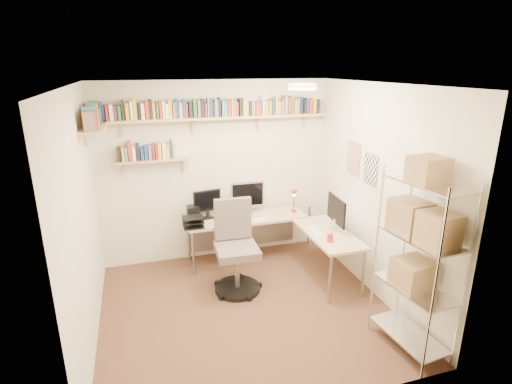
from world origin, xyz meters
TOP-DOWN VIEW (x-y plane):
  - ground at (0.00, 0.00)m, footprint 3.20×3.20m
  - room_shell at (0.00, 0.00)m, footprint 3.24×3.04m
  - wall_shelves at (-0.43, 1.30)m, footprint 3.12×1.09m
  - corner_desk at (0.47, 0.97)m, footprint 2.01×1.66m
  - office_chair at (0.01, 0.48)m, footprint 0.59×0.61m
  - wire_rack at (1.36, -1.08)m, footprint 0.45×0.81m

SIDE VIEW (x-z plane):
  - ground at x=0.00m, z-range 0.00..0.00m
  - office_chair at x=0.01m, z-range -0.09..1.04m
  - corner_desk at x=0.47m, z-range 0.08..1.21m
  - wire_rack at x=1.36m, z-range 0.23..2.16m
  - room_shell at x=0.00m, z-range 0.29..2.81m
  - wall_shelves at x=-0.43m, z-range 1.63..2.43m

